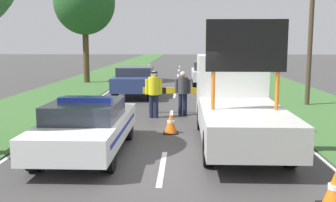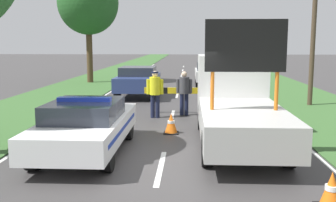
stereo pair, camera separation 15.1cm
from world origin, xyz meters
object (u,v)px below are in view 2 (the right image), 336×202
traffic_cone_centre_front (332,191)px  queued_car_hatch_blue (138,80)px  police_officer (155,90)px  traffic_cone_near_police (171,123)px  traffic_cone_near_truck (106,109)px  police_car (86,125)px  pedestrian_civilian (184,90)px  road_barrier (179,92)px  utility_pole (314,20)px  roadside_tree_near_left (88,3)px  queued_car_van_white (209,73)px  work_truck (236,101)px

traffic_cone_centre_front → queued_car_hatch_blue: queued_car_hatch_blue is taller
police_officer → traffic_cone_centre_front: size_ratio=2.69×
traffic_cone_near_police → traffic_cone_near_truck: (-2.48, 2.38, 0.01)m
traffic_cone_centre_front → police_officer: bearing=114.8°
police_car → police_officer: bearing=76.4°
pedestrian_civilian → traffic_cone_centre_front: size_ratio=2.61×
road_barrier → utility_pole: size_ratio=0.38×
traffic_cone_near_truck → utility_pole: bearing=21.1°
utility_pole → traffic_cone_near_police: bearing=-136.0°
road_barrier → pedestrian_civilian: 0.46m
queued_car_hatch_blue → roadside_tree_near_left: bearing=-58.2°
utility_pole → police_officer: bearing=-154.2°
traffic_cone_centre_front → roadside_tree_near_left: bearing=114.3°
police_officer → roadside_tree_near_left: 14.08m
traffic_cone_centre_front → queued_car_van_white: size_ratio=0.15×
traffic_cone_near_truck → police_car: bearing=-83.9°
road_barrier → queued_car_van_white: queued_car_van_white is taller
road_barrier → utility_pole: bearing=22.6°
work_truck → utility_pole: 7.85m
police_officer → queued_car_van_white: police_officer is taller
pedestrian_civilian → road_barrier: bearing=95.5°
queued_car_van_white → traffic_cone_near_police: bearing=82.5°
traffic_cone_near_police → traffic_cone_near_truck: 3.44m
pedestrian_civilian → queued_car_van_white: size_ratio=0.38×
roadside_tree_near_left → traffic_cone_near_truck: bearing=-73.3°
police_car → work_truck: 4.09m
queued_car_van_white → queued_car_hatch_blue: bearing=55.9°
traffic_cone_near_truck → queued_car_van_white: bearing=69.2°
police_officer → roadside_tree_near_left: size_ratio=0.23×
pedestrian_civilian → traffic_cone_near_police: (-0.35, -2.97, -0.66)m
traffic_cone_near_truck → queued_car_hatch_blue: 5.67m
queued_car_hatch_blue → work_truck: bearing=113.6°
police_car → queued_car_van_white: (3.79, 15.85, 0.09)m
pedestrian_civilian → traffic_cone_centre_front: 8.64m
traffic_cone_centre_front → queued_car_hatch_blue: 14.16m
traffic_cone_near_truck → queued_car_hatch_blue: (0.46, 5.63, 0.49)m
police_car → roadside_tree_near_left: bearing=105.9°
police_car → police_officer: (1.29, 4.63, 0.32)m
traffic_cone_near_police → queued_car_hatch_blue: size_ratio=0.15×
police_car → utility_pole: size_ratio=0.66×
traffic_cone_centre_front → police_car: bearing=147.7°
traffic_cone_centre_front → roadside_tree_near_left: roadside_tree_near_left is taller
pedestrian_civilian → utility_pole: size_ratio=0.24×
traffic_cone_centre_front → traffic_cone_near_police: bearing=118.6°
traffic_cone_near_police → queued_car_van_white: 13.78m
queued_car_hatch_blue → utility_pole: (7.77, -2.46, 2.81)m
pedestrian_civilian → utility_pole: (5.40, 2.58, 2.65)m
police_officer → traffic_cone_centre_front: 8.52m
work_truck → police_officer: bearing=-55.4°
utility_pole → police_car: bearing=-134.9°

